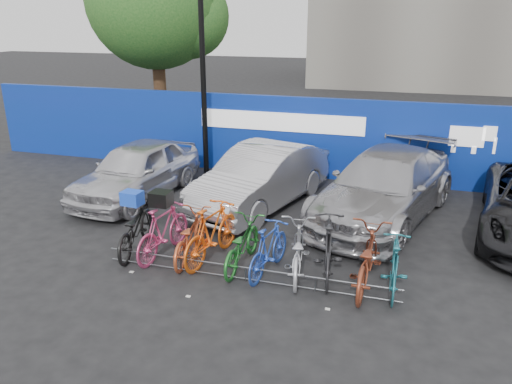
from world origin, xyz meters
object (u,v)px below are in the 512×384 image
at_px(bike_1, 163,231).
at_px(bike_3, 212,233).
at_px(tree, 161,3).
at_px(bike_4, 242,244).
at_px(bike_8, 366,259).
at_px(bike_0, 135,228).
at_px(bike_9, 395,266).
at_px(bike_7, 328,248).
at_px(bike_rack, 246,273).
at_px(car_0, 137,170).
at_px(car_1, 261,177).
at_px(bike_5, 269,249).
at_px(bike_2, 190,236).
at_px(car_2, 385,186).
at_px(lamppost, 203,65).
at_px(bike_6, 297,250).

height_order(bike_1, bike_3, bike_3).
xyz_separation_m(tree, bike_4, (6.52, -10.12, -4.60)).
xyz_separation_m(tree, bike_8, (8.89, -10.19, -4.53)).
relative_size(bike_0, bike_4, 1.09).
xyz_separation_m(bike_4, bike_9, (2.86, -0.10, 0.03)).
bearing_deg(bike_7, bike_rack, 15.85).
height_order(car_0, car_1, car_1).
relative_size(car_1, bike_3, 2.37).
bearing_deg(bike_5, bike_4, -1.76).
relative_size(car_0, bike_7, 2.28).
height_order(bike_1, bike_9, bike_1).
height_order(bike_rack, bike_7, bike_7).
relative_size(car_0, bike_5, 2.63).
relative_size(bike_8, bike_9, 1.24).
bearing_deg(bike_2, car_2, -142.55).
bearing_deg(bike_2, lamppost, -76.49).
height_order(car_1, bike_2, car_1).
bearing_deg(bike_5, bike_8, -168.59).
bearing_deg(car_0, bike_8, -19.88).
bearing_deg(bike_9, bike_6, -4.45).
distance_m(car_0, bike_5, 5.47).
relative_size(bike_rack, bike_0, 2.87).
relative_size(bike_6, bike_7, 0.97).
height_order(car_1, bike_1, car_1).
distance_m(bike_0, bike_4, 2.33).
xyz_separation_m(car_0, bike_8, (6.29, -3.06, -0.21)).
distance_m(bike_rack, car_0, 5.49).
bearing_deg(bike_7, bike_8, 158.74).
bearing_deg(bike_4, car_0, -35.14).
xyz_separation_m(bike_0, bike_9, (5.19, -0.14, -0.01)).
height_order(bike_6, bike_8, bike_8).
height_order(tree, bike_1, tree).
distance_m(car_1, bike_9, 4.82).
xyz_separation_m(car_2, bike_9, (0.37, -3.47, -0.29)).
relative_size(bike_1, bike_3, 0.93).
bearing_deg(bike_1, bike_3, -167.23).
relative_size(bike_0, bike_7, 1.01).
xyz_separation_m(car_0, bike_6, (5.01, -2.99, -0.26)).
relative_size(bike_rack, bike_4, 3.13).
height_order(bike_7, bike_9, bike_7).
distance_m(car_2, bike_5, 3.99).
height_order(lamppost, bike_rack, lamppost).
xyz_separation_m(car_0, bike_3, (3.28, -2.89, -0.16)).
bearing_deg(car_2, bike_2, -119.89).
distance_m(bike_3, bike_8, 3.02).
relative_size(tree, car_1, 1.68).
relative_size(tree, bike_1, 4.28).
bearing_deg(bike_0, bike_2, 170.31).
xyz_separation_m(lamppost, car_1, (2.40, -2.18, -2.51)).
relative_size(lamppost, bike_9, 3.67).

